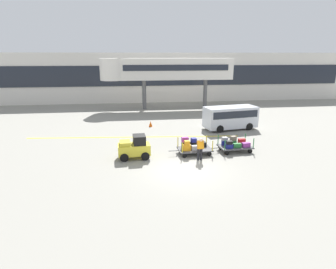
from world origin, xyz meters
name	(u,v)px	position (x,y,z in m)	size (l,w,h in m)	color
ground_plane	(184,170)	(0.00, 0.00, 0.00)	(120.00, 120.00, 0.00)	gray
apron_lead_line	(134,137)	(-2.94, 7.34, 0.00)	(17.76, 0.20, 0.01)	yellow
terminal_building	(152,78)	(0.00, 25.98, 3.50)	(59.61, 2.51, 6.98)	silver
jet_bridge	(162,69)	(0.83, 19.99, 4.93)	(16.48, 3.00, 6.28)	silver
baggage_tug	(134,147)	(-2.91, 2.34, 0.75)	(2.17, 1.35, 1.58)	gold
baggage_cart_lead	(193,147)	(1.11, 2.65, 0.54)	(3.04, 1.55, 1.18)	#4C4C4F
baggage_cart_middle	(235,145)	(4.21, 2.82, 0.51)	(3.04, 1.55, 1.10)	#4C4C4F
baggage_handler	(200,148)	(1.32, 1.39, 0.87)	(0.41, 0.44, 1.56)	black
shuttle_van	(230,116)	(5.99, 8.91, 1.23)	(5.05, 2.68, 2.10)	silver
safety_cone_near	(151,124)	(-1.29, 10.73, 0.28)	(0.36, 0.36, 0.55)	#EA590F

